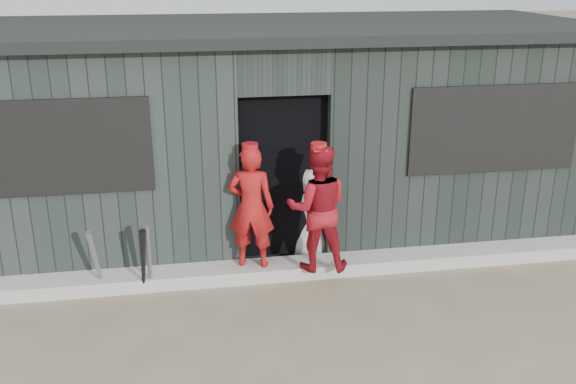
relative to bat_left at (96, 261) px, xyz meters
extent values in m
plane|color=#746850|center=(2.05, -1.69, -0.39)|extent=(80.00, 80.00, 0.00)
cube|color=#ADADA8|center=(2.05, 0.13, -0.31)|extent=(8.00, 0.36, 0.15)
cone|color=gray|center=(0.00, 0.00, 0.00)|extent=(0.13, 0.31, 0.78)
cone|color=gray|center=(0.54, -0.05, 0.02)|extent=(0.08, 0.23, 0.82)
cone|color=black|center=(0.48, -0.10, 0.01)|extent=(0.14, 0.26, 0.79)
imported|color=#AA1516|center=(1.65, 0.15, 0.45)|extent=(0.57, 0.45, 1.37)
imported|color=maroon|center=(2.34, -0.03, 0.46)|extent=(0.75, 0.62, 1.40)
imported|color=silver|center=(2.38, 0.54, 0.19)|extent=(0.59, 0.41, 1.15)
cube|color=black|center=(2.05, 1.81, 0.81)|extent=(7.60, 2.70, 2.20)
cube|color=#2C3432|center=(-0.20, 0.41, 0.86)|extent=(3.50, 0.20, 2.50)
cube|color=#242B28|center=(4.30, 0.41, 0.86)|extent=(3.50, 0.20, 2.50)
cube|color=#272E2B|center=(2.05, 0.41, 1.86)|extent=(1.00, 0.20, 0.50)
cube|color=#2C3431|center=(5.95, 1.81, 0.86)|extent=(0.20, 3.00, 2.50)
cube|color=#29312E|center=(2.05, 3.21, 0.86)|extent=(8.00, 0.20, 2.50)
cube|color=black|center=(2.05, 1.81, 2.17)|extent=(8.30, 3.30, 0.12)
cube|color=black|center=(-0.35, 0.29, 1.16)|extent=(2.00, 0.04, 1.00)
cube|color=black|center=(4.45, 0.29, 1.16)|extent=(2.00, 0.04, 1.00)
cube|color=black|center=(1.75, 1.01, 0.96)|extent=(0.19, 0.19, 0.92)
cube|color=black|center=(2.12, 1.02, 0.91)|extent=(0.21, 0.17, 0.87)
camera|label=1|loc=(0.98, -6.28, 2.94)|focal=40.00mm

